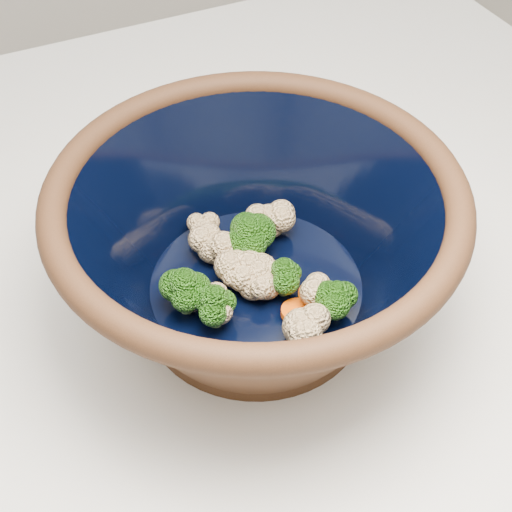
{
  "coord_description": "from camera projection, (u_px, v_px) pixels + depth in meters",
  "views": [
    {
      "loc": [
        -0.16,
        -0.36,
        1.43
      ],
      "look_at": [
        0.02,
        0.03,
        0.97
      ],
      "focal_mm": 50.0,
      "sensor_mm": 36.0,
      "label": 1
    }
  ],
  "objects": [
    {
      "name": "vegetable_pile",
      "position": [
        253.0,
        273.0,
        0.64
      ],
      "size": [
        0.15,
        0.18,
        0.05
      ],
      "color": "#608442",
      "rests_on": "mixing_bowl"
    },
    {
      "name": "mixing_bowl",
      "position": [
        256.0,
        244.0,
        0.62
      ],
      "size": [
        0.44,
        0.44,
        0.15
      ],
      "rotation": [
        0.0,
        0.0,
        0.37
      ],
      "color": "black",
      "rests_on": "counter"
    }
  ]
}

